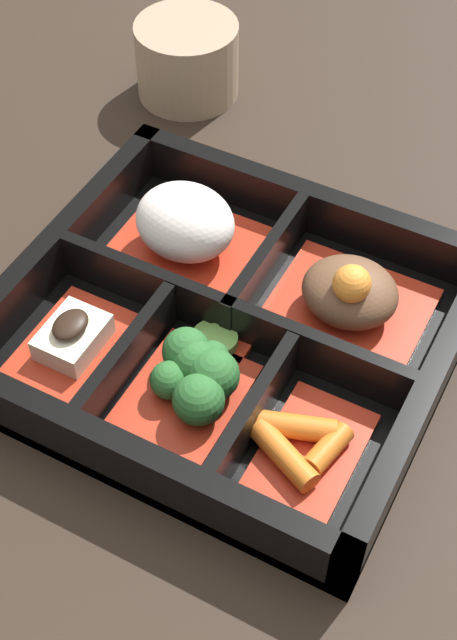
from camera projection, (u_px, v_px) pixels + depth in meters
The scene contains 10 objects.
ground_plane at pixel (228, 345), 0.57m from camera, with size 3.00×3.00×0.00m, color black.
bento_base at pixel (228, 340), 0.57m from camera, with size 0.27×0.24×0.01m.
bento_rim at pixel (227, 327), 0.55m from camera, with size 0.27×0.24×0.04m.
bowl_rice at pixel (185, 228), 0.59m from camera, with size 0.10×0.09×0.05m.
bowl_stew at pixel (349, 297), 0.56m from camera, with size 0.10×0.09×0.05m.
bowl_tofu at pixel (74, 341), 0.55m from camera, with size 0.06×0.08×0.03m.
bowl_greens at pixel (197, 377), 0.52m from camera, with size 0.06×0.08×0.04m.
bowl_carrots at pixel (304, 447), 0.50m from camera, with size 0.06×0.08×0.02m.
bowl_pickles at pixel (222, 339), 0.56m from camera, with size 0.04×0.04×0.01m.
tea_cup at pixel (187, 58), 0.72m from camera, with size 0.08×0.08×0.06m.
Camera 1 is at (0.17, -0.31, 0.45)m, focal length 50.00 mm.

